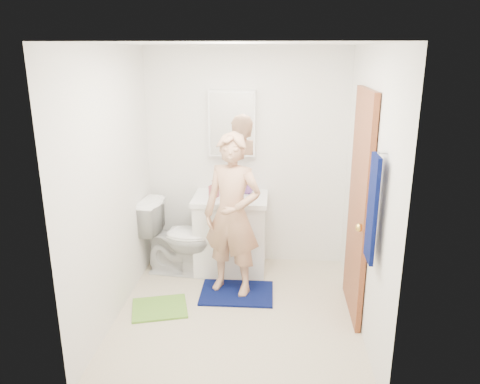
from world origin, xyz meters
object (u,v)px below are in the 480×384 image
vanity_cabinet (231,235)px  man (232,215)px  toothbrush_cup (247,189)px  soap_dispenser (214,189)px  medicine_cabinet (232,123)px  toilet (179,237)px  towel (372,209)px

vanity_cabinet → man: (0.07, -0.52, 0.42)m
toothbrush_cup → soap_dispenser: bearing=-154.9°
medicine_cabinet → soap_dispenser: bearing=-122.4°
toothbrush_cup → man: size_ratio=0.08×
toilet → towel: bearing=-122.3°
toilet → soap_dispenser: bearing=-73.1°
toothbrush_cup → towel: bearing=-57.9°
towel → soap_dispenser: towel is taller
medicine_cabinet → man: size_ratio=0.44×
soap_dispenser → towel: bearing=-46.9°
soap_dispenser → man: 0.54m
toilet → man: man is taller
soap_dispenser → man: man is taller
towel → soap_dispenser: bearing=133.1°
towel → man: (-1.11, 0.97, -0.43)m
soap_dispenser → man: (0.24, -0.47, -0.12)m
medicine_cabinet → towel: 2.11m
vanity_cabinet → medicine_cabinet: 1.22m
vanity_cabinet → soap_dispenser: soap_dispenser is taller
soap_dispenser → toothbrush_cup: size_ratio=1.47×
medicine_cabinet → toilet: bearing=-148.2°
vanity_cabinet → toothbrush_cup: size_ratio=6.10×
medicine_cabinet → man: medicine_cabinet is taller
vanity_cabinet → toilet: size_ratio=0.98×
medicine_cabinet → towel: medicine_cabinet is taller
toothbrush_cup → man: 0.65m
vanity_cabinet → towel: (1.18, -1.48, 0.85)m
towel → soap_dispenser: size_ratio=4.14×
vanity_cabinet → towel: bearing=-51.5°
medicine_cabinet → toothbrush_cup: 0.73m
towel → toothbrush_cup: 1.92m
man → vanity_cabinet: bearing=116.2°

